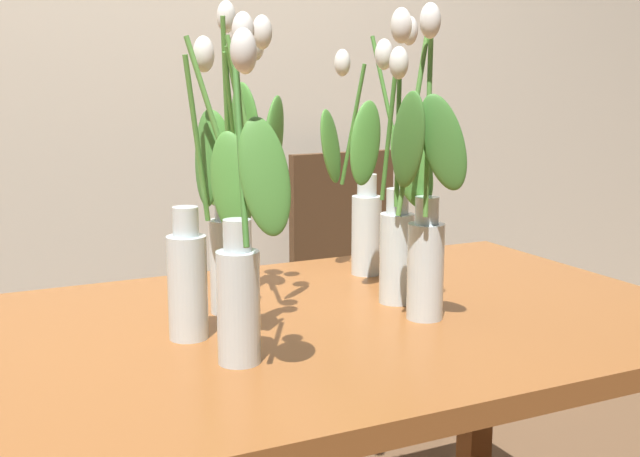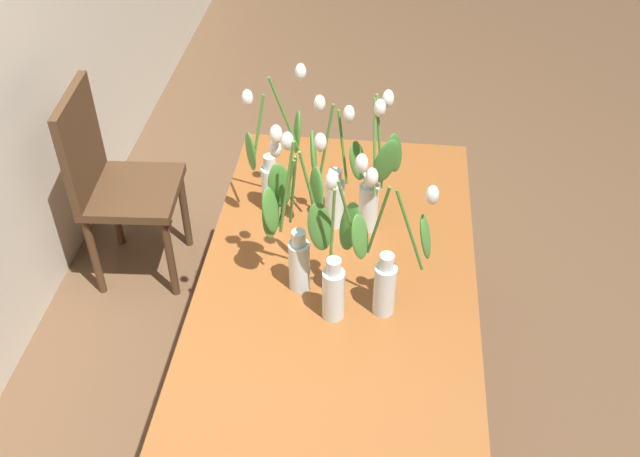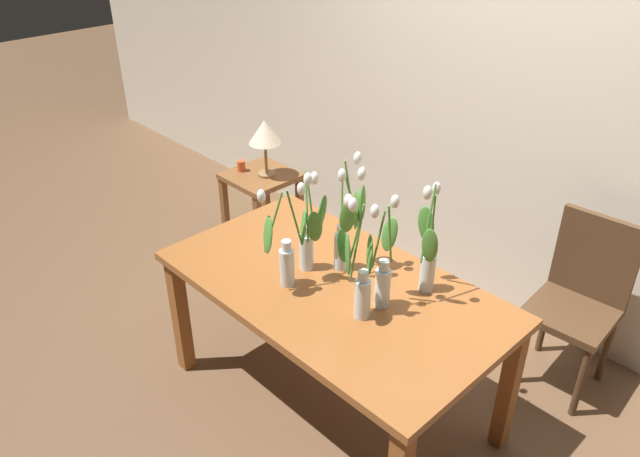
# 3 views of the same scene
# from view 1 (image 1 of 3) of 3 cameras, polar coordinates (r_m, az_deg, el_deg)

# --- Properties ---
(room_wall_rear) EXTENTS (9.00, 0.10, 2.70)m
(room_wall_rear) POSITION_cam_1_polar(r_m,az_deg,el_deg) (2.74, -14.62, 13.86)
(room_wall_rear) COLOR beige
(room_wall_rear) RESTS_ON ground
(dining_table) EXTENTS (1.60, 0.90, 0.74)m
(dining_table) POSITION_cam_1_polar(r_m,az_deg,el_deg) (1.51, -2.55, -10.12)
(dining_table) COLOR brown
(dining_table) RESTS_ON ground
(tulip_vase_0) EXTENTS (0.17, 0.18, 0.55)m
(tulip_vase_0) POSITION_cam_1_polar(r_m,az_deg,el_deg) (1.38, -8.53, -0.63)
(tulip_vase_0) COLOR silver
(tulip_vase_0) RESTS_ON dining_table
(tulip_vase_1) EXTENTS (0.15, 0.20, 0.59)m
(tulip_vase_1) POSITION_cam_1_polar(r_m,az_deg,el_deg) (1.54, -6.13, 2.59)
(tulip_vase_1) COLOR silver
(tulip_vase_1) RESTS_ON dining_table
(tulip_vase_2) EXTENTS (0.13, 0.15, 0.57)m
(tulip_vase_2) POSITION_cam_1_polar(r_m,az_deg,el_deg) (1.45, 7.46, 0.56)
(tulip_vase_2) COLOR silver
(tulip_vase_2) RESTS_ON dining_table
(tulip_vase_3) EXTENTS (0.10, 0.26, 0.51)m
(tulip_vase_3) POSITION_cam_1_polar(r_m,az_deg,el_deg) (1.24, -5.64, -1.95)
(tulip_vase_3) COLOR silver
(tulip_vase_3) RESTS_ON dining_table
(tulip_vase_4) EXTENTS (0.12, 0.21, 0.52)m
(tulip_vase_4) POSITION_cam_1_polar(r_m,az_deg,el_deg) (1.58, 5.28, 0.88)
(tulip_vase_4) COLOR silver
(tulip_vase_4) RESTS_ON dining_table
(tulip_vase_5) EXTENTS (0.21, 0.21, 0.57)m
(tulip_vase_5) POSITION_cam_1_polar(r_m,az_deg,el_deg) (1.80, 3.44, 2.18)
(tulip_vase_5) COLOR silver
(tulip_vase_5) RESTS_ON dining_table
(dining_chair) EXTENTS (0.42, 0.42, 0.93)m
(dining_chair) POSITION_cam_1_polar(r_m,az_deg,el_deg) (2.74, 2.68, -3.20)
(dining_chair) COLOR #4C331E
(dining_chair) RESTS_ON ground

